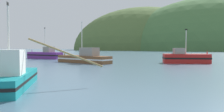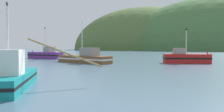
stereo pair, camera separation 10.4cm
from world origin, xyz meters
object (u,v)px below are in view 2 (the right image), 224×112
object	(u,v)px
fishing_boat_brown	(85,58)
fishing_boat_purple	(45,55)
fishing_boat_teal	(7,77)
fishing_boat_red	(186,58)

from	to	relation	value
fishing_boat_brown	fishing_boat_purple	world-z (taller)	fishing_boat_purple
fishing_boat_brown	fishing_boat_teal	world-z (taller)	fishing_boat_brown
fishing_boat_red	fishing_boat_purple	bearing A→B (deg)	158.30
fishing_boat_purple	fishing_boat_teal	size ratio (longest dim) A/B	0.87
fishing_boat_purple	fishing_boat_brown	bearing A→B (deg)	159.51
fishing_boat_brown	fishing_boat_red	world-z (taller)	fishing_boat_brown
fishing_boat_purple	fishing_boat_red	world-z (taller)	fishing_boat_purple
fishing_boat_purple	fishing_boat_red	distance (m)	29.55
fishing_boat_brown	fishing_boat_purple	bearing A→B (deg)	-11.85
fishing_boat_brown	fishing_boat_teal	xyz separation A→B (m)	(3.23, -21.70, -0.06)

